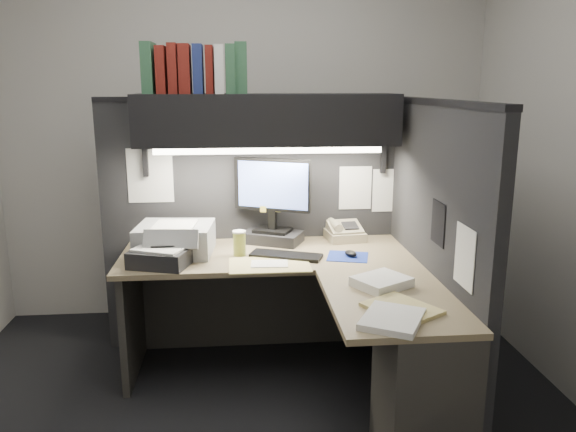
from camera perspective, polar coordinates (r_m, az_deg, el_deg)
The scene contains 22 objects.
floor at distance 3.13m, azimuth -3.48°, elevation -19.79°, with size 3.50×3.50×0.00m, color black.
wall_back at distance 4.14m, azimuth -4.44°, elevation 8.29°, with size 3.50×0.04×2.70m, color beige.
wall_front at distance 1.18m, azimuth -1.99°, elevation -4.18°, with size 3.50×0.04×2.70m, color beige.
partition_back at distance 3.67m, azimuth -3.67°, elevation -1.06°, with size 1.90×0.06×1.60m, color black.
partition_right at distance 3.12m, azimuth 14.51°, elevation -4.01°, with size 0.06×1.50×1.60m, color black.
desk at distance 2.95m, azimuth 4.88°, elevation -12.13°, with size 1.70×1.53×0.73m.
overhead_shelf at distance 3.38m, azimuth -2.12°, elevation 9.78°, with size 1.55×0.34×0.30m, color black.
task_light_tube at distance 3.26m, azimuth -1.95°, elevation 6.65°, with size 0.04×0.04×1.32m, color white.
monitor at distance 3.49m, azimuth -1.59°, elevation 0.64°, with size 0.46×0.35×0.53m.
keyboard at distance 3.25m, azimuth -0.20°, elevation -4.03°, with size 0.41×0.14×0.02m, color black.
mousepad at distance 3.27m, azimuth 6.09°, elevation -4.12°, with size 0.23×0.21×0.00m, color navy.
mouse at distance 3.27m, azimuth 6.40°, elevation -3.80°, with size 0.06×0.09×0.03m, color black.
telephone at distance 3.62m, azimuth 5.75°, elevation -1.65°, with size 0.23×0.24×0.09m, color #BCB191.
coffee_cup at distance 3.28m, azimuth -4.96°, elevation -2.85°, with size 0.07×0.07×0.14m, color #AEAE45.
printer at distance 3.37m, azimuth -11.37°, elevation -2.31°, with size 0.43×0.37×0.17m, color #9A9DA0.
notebook_stack at distance 3.18m, azimuth -12.74°, elevation -4.08°, with size 0.31×0.26×0.09m, color black.
open_folder at distance 3.10m, azimuth -1.90°, elevation -4.98°, with size 0.44×0.29×0.01m, color tan.
paper_stack_a at distance 2.82m, azimuth 9.48°, elevation -6.62°, with size 0.25×0.21×0.05m, color white.
paper_stack_b at distance 2.43m, azimuth 10.55°, elevation -10.26°, with size 0.23×0.29×0.03m, color white.
manila_stack at distance 2.56m, azimuth 11.48°, elevation -9.19°, with size 0.24×0.30×0.02m, color tan.
binder_row at distance 3.38m, azimuth -9.27°, elevation 14.50°, with size 0.60×0.26×0.29m.
pinned_papers at distance 3.28m, azimuth 3.31°, elevation 1.81°, with size 1.76×1.31×0.51m.
Camera 1 is at (-0.06, -2.62, 1.70)m, focal length 35.00 mm.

